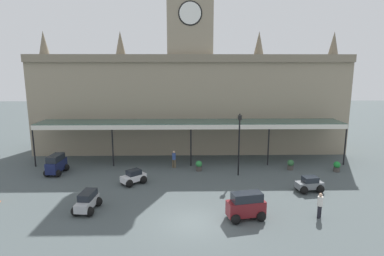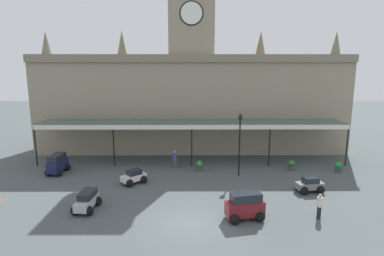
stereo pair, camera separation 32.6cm
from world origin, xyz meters
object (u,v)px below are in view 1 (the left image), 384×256
Objects in this scene: car_silver_estate at (87,202)px; car_white_sedan at (134,178)px; planter_near_kerb at (290,165)px; pedestrian_beside_cars at (174,159)px; planter_by_canopy at (199,166)px; car_maroon_van at (246,207)px; car_grey_sedan at (309,185)px; car_navy_van at (56,165)px; pedestrian_crossing_forecourt at (320,204)px; victorian_lamppost at (239,138)px; planter_forecourt_centre at (337,166)px.

car_white_sedan is at bearing 64.69° from car_silver_estate.
pedestrian_beside_cars is at bearing 175.84° from planter_near_kerb.
planter_by_canopy is at bearing 30.29° from car_white_sedan.
car_maroon_van is 11.44m from planter_near_kerb.
car_maroon_van is 7.30m from car_grey_sedan.
car_navy_van is 1.06× the size of car_silver_estate.
car_maroon_van is at bearing -121.74° from planter_near_kerb.
pedestrian_crossing_forecourt is (-1.01, -4.37, 0.41)m from car_grey_sedan.
car_white_sedan is 5.27m from pedestrian_beside_cars.
car_maroon_van is 1.09× the size of car_silver_estate.
pedestrian_crossing_forecourt reaches higher than car_silver_estate.
car_white_sedan is at bearing -149.71° from planter_by_canopy.
pedestrian_beside_cars is 1.74× the size of planter_by_canopy.
pedestrian_beside_cars is 0.30× the size of victorian_lamppost.
planter_forecourt_centre is (18.24, 2.74, -0.01)m from car_white_sedan.
planter_by_canopy is (7.85, 8.14, -0.07)m from car_silver_estate.
planter_forecourt_centre is at bearing 41.98° from car_maroon_van.
planter_near_kerb is at bearing 82.55° from pedestrian_crossing_forecourt.
pedestrian_crossing_forecourt and pedestrian_beside_cars have the same top height.
car_grey_sedan is at bearing -29.49° from pedestrian_beside_cars.
car_maroon_van is 10.56m from car_silver_estate.
planter_near_kerb is (14.15, 3.37, -0.01)m from car_white_sedan.
planter_near_kerb is at bearing -4.16° from pedestrian_beside_cars.
car_maroon_van is 2.65× the size of planter_by_canopy.
planter_forecourt_centre is (20.56, 7.65, -0.07)m from car_silver_estate.
planter_forecourt_centre is at bearing 59.28° from pedestrian_crossing_forecourt.
car_navy_van is at bearing -171.78° from pedestrian_beside_cars.
car_silver_estate is (5.04, -7.56, -0.24)m from car_navy_van.
car_grey_sedan is 0.39× the size of victorian_lamppost.
car_maroon_van is at bearing -178.87° from pedestrian_crossing_forecourt.
car_navy_van reaches higher than car_white_sedan.
car_maroon_van is at bearing -138.02° from planter_forecourt_centre.
planter_by_canopy is (-8.38, 5.12, -0.01)m from car_grey_sedan.
car_white_sedan is 2.33× the size of planter_near_kerb.
car_navy_van is (-15.50, 9.00, 0.00)m from car_maroon_van.
victorian_lamppost is at bearing 142.10° from car_grey_sedan.
car_maroon_van is at bearing -64.83° from pedestrian_beside_cars.
car_grey_sedan is 4.50m from pedestrian_crossing_forecourt.
car_maroon_van is 1.03× the size of car_navy_van.
victorian_lamppost is (-4.91, 3.82, 2.91)m from car_grey_sedan.
car_white_sedan is at bearing -167.86° from victorian_lamppost.
planter_near_kerb is 1.00× the size of planter_forecourt_centre.
car_silver_estate is 0.42× the size of victorian_lamppost.
victorian_lamppost is (9.00, 1.94, 2.91)m from car_white_sedan.
car_grey_sedan is 1.29× the size of pedestrian_beside_cars.
pedestrian_crossing_forecourt is 1.74× the size of planter_forecourt_centre.
planter_near_kerb is at bearing 26.69° from car_silver_estate.
pedestrian_beside_cars reaches higher than car_white_sedan.
planter_near_kerb is at bearing 171.17° from planter_forecourt_centre.
car_maroon_van is 13.59m from planter_forecourt_centre.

